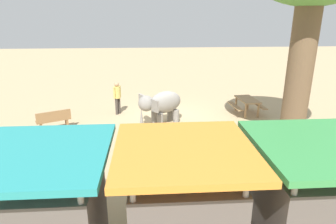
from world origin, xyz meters
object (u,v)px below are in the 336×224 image
(elephant, at_px, (161,104))
(market_stall_orange, at_px, (183,212))
(picnic_table_near, at_px, (247,103))
(market_stall_teal, at_px, (46,218))
(person_handler, at_px, (117,95))
(market_stall_green, at_px, (313,206))
(wooden_bench, at_px, (54,120))

(elephant, height_order, market_stall_orange, market_stall_orange)
(picnic_table_near, bearing_deg, market_stall_teal, 136.97)
(picnic_table_near, bearing_deg, market_stall_orange, 149.08)
(person_handler, height_order, market_stall_orange, market_stall_orange)
(market_stall_green, bearing_deg, elephant, -70.70)
(elephant, height_order, wooden_bench, elephant)
(person_handler, bearing_deg, picnic_table_near, 30.57)
(wooden_bench, distance_m, market_stall_orange, 8.72)
(person_handler, relative_size, market_stall_green, 0.64)
(elephant, height_order, market_stall_green, market_stall_green)
(picnic_table_near, height_order, market_stall_teal, market_stall_teal)
(elephant, relative_size, market_stall_green, 0.82)
(wooden_bench, xyz_separation_m, market_stall_green, (-7.26, 7.33, 0.67))
(elephant, relative_size, market_stall_orange, 0.82)
(wooden_bench, bearing_deg, person_handler, 12.16)
(person_handler, bearing_deg, elephant, -4.48)
(elephant, relative_size, market_stall_teal, 0.82)
(elephant, bearing_deg, market_stall_teal, 39.46)
(person_handler, height_order, market_stall_green, market_stall_green)
(person_handler, xyz_separation_m, market_stall_teal, (0.46, 9.32, 0.19))
(market_stall_green, relative_size, market_stall_teal, 1.00)
(picnic_table_near, height_order, market_stall_orange, market_stall_orange)
(person_handler, relative_size, market_stall_teal, 0.64)
(market_stall_orange, distance_m, market_stall_teal, 2.60)
(elephant, distance_m, picnic_table_near, 4.49)
(picnic_table_near, xyz_separation_m, market_stall_orange, (4.22, 8.87, 0.55))
(picnic_table_near, distance_m, market_stall_teal, 11.21)
(wooden_bench, bearing_deg, market_stall_green, -71.33)
(market_stall_teal, bearing_deg, market_stall_orange, 180.00)
(elephant, height_order, person_handler, person_handler)
(market_stall_green, relative_size, market_stall_orange, 1.00)
(market_stall_orange, xyz_separation_m, market_stall_teal, (2.60, 0.00, 0.00))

